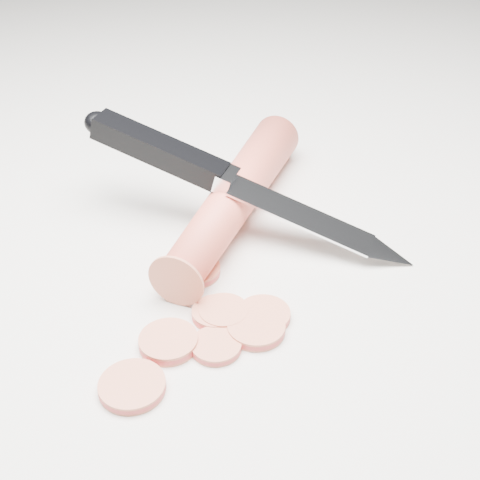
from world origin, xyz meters
name	(u,v)px	position (x,y,z in m)	size (l,w,h in m)	color
ground	(200,277)	(0.00, 0.00, 0.00)	(2.40, 2.40, 0.00)	silver
carrot	(235,197)	(0.05, 0.05, 0.02)	(0.03, 0.03, 0.22)	#E94E3C
carrot_slice_0	(132,386)	(-0.08, -0.08, 0.00)	(0.04, 0.04, 0.01)	#D26A4B
carrot_slice_1	(264,315)	(0.02, -0.06, 0.00)	(0.03, 0.03, 0.01)	#D26A4B
carrot_slice_2	(168,342)	(-0.04, -0.05, 0.00)	(0.04, 0.04, 0.01)	#D26A4B
carrot_slice_3	(216,346)	(-0.02, -0.07, 0.00)	(0.03, 0.03, 0.01)	#D26A4B
carrot_slice_4	(256,328)	(0.01, -0.07, 0.00)	(0.04, 0.04, 0.01)	#D26A4B
carrot_slice_5	(195,270)	(0.00, 0.01, 0.00)	(0.04, 0.04, 0.01)	#D26A4B
carrot_slice_6	(224,313)	(0.00, -0.04, 0.00)	(0.03, 0.03, 0.01)	#D26A4B
carrot_slice_7	(216,313)	(-0.01, -0.04, 0.00)	(0.03, 0.03, 0.01)	#D26A4B
kitchen_knife	(245,184)	(0.05, 0.04, 0.04)	(0.20, 0.21, 0.08)	silver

